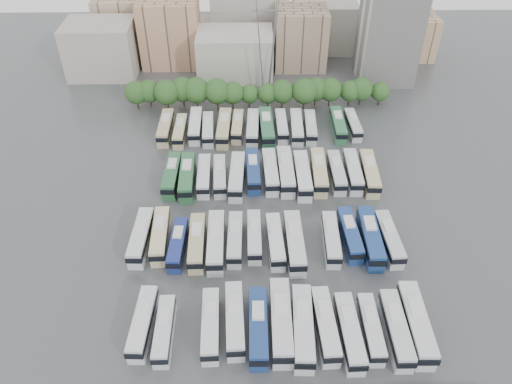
{
  "coord_description": "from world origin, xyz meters",
  "views": [
    {
      "loc": [
        -2.49,
        -67.18,
        62.18
      ],
      "look_at": [
        -1.3,
        5.1,
        3.0
      ],
      "focal_mm": 35.0,
      "sensor_mm": 36.0,
      "label": 1
    }
  ],
  "objects_px": {
    "bus_r2_s1": "(172,175)",
    "bus_r2_s12": "(353,171)",
    "apartment_tower": "(389,31)",
    "bus_r2_s8": "(286,171)",
    "bus_r0_s4": "(211,325)",
    "bus_r1_s2": "(178,244)",
    "bus_r0_s6": "(258,327)",
    "bus_r2_s4": "(220,176)",
    "bus_r3_s10": "(310,127)",
    "bus_r3_s9": "(297,127)",
    "bus_r1_s8": "(295,242)",
    "bus_r3_s1": "(180,131)",
    "bus_r3_s6": "(253,128)",
    "bus_r1_s1": "(160,235)",
    "bus_r1_s11": "(350,234)",
    "bus_r1_s4": "(216,242)",
    "bus_r1_s10": "(331,239)",
    "bus_r3_s3": "(208,129)",
    "electricity_pylon": "(267,21)",
    "bus_r2_s3": "(204,176)",
    "bus_r0_s13": "(416,323)",
    "bus_r3_s0": "(166,127)",
    "bus_r3_s12": "(338,125)",
    "bus_r1_s3": "(197,242)",
    "bus_r1_s12": "(370,238)",
    "bus_r0_s7": "(281,321)",
    "bus_r2_s11": "(336,172)",
    "bus_r0_s12": "(396,329)",
    "bus_r3_s7": "(267,127)",
    "bus_r0_s2": "(164,330)",
    "bus_r0_s10": "(349,332)",
    "bus_r3_s5": "(238,126)",
    "bus_r2_s10": "(319,172)",
    "bus_r2_s9": "(302,175)",
    "bus_r2_s5": "(237,176)",
    "bus_r0_s1": "(143,323)",
    "bus_r0_s9": "(325,325)",
    "bus_r1_s13": "(389,238)",
    "bus_r2_s6": "(253,171)",
    "bus_r1_s0": "(141,237)",
    "bus_r0_s5": "(235,320)",
    "bus_r3_s4": "(224,128)",
    "bus_r2_s2": "(187,177)",
    "bus_r1_s6": "(254,236)"
  },
  "relations": [
    {
      "from": "bus_r1_s3",
      "to": "bus_r1_s12",
      "type": "relative_size",
      "value": 0.91
    },
    {
      "from": "bus_r0_s7",
      "to": "bus_r2_s11",
      "type": "relative_size",
      "value": 1.16
    },
    {
      "from": "bus_r3_s6",
      "to": "bus_r3_s10",
      "type": "distance_m",
      "value": 13.17
    },
    {
      "from": "bus_r1_s0",
      "to": "bus_r0_s5",
      "type": "bearing_deg",
      "value": -44.84
    },
    {
      "from": "bus_r1_s1",
      "to": "bus_r3_s4",
      "type": "bearing_deg",
      "value": 71.48
    },
    {
      "from": "apartment_tower",
      "to": "bus_r2_s8",
      "type": "height_order",
      "value": "apartment_tower"
    },
    {
      "from": "bus_r3_s12",
      "to": "bus_r0_s13",
      "type": "bearing_deg",
      "value": -86.12
    },
    {
      "from": "bus_r1_s8",
      "to": "bus_r2_s8",
      "type": "distance_m",
      "value": 20.14
    },
    {
      "from": "bus_r0_s4",
      "to": "bus_r1_s2",
      "type": "height_order",
      "value": "bus_r0_s4"
    },
    {
      "from": "electricity_pylon",
      "to": "bus_r3_s3",
      "type": "distance_m",
      "value": 30.05
    },
    {
      "from": "bus_r3_s3",
      "to": "bus_r3_s6",
      "type": "bearing_deg",
      "value": -1.59
    },
    {
      "from": "bus_r2_s12",
      "to": "bus_r3_s10",
      "type": "height_order",
      "value": "bus_r2_s12"
    },
    {
      "from": "bus_r1_s13",
      "to": "bus_r2_s6",
      "type": "relative_size",
      "value": 0.98
    },
    {
      "from": "bus_r0_s2",
      "to": "bus_r0_s10",
      "type": "xyz_separation_m",
      "value": [
        26.41,
        -0.88,
        0.21
      ]
    },
    {
      "from": "bus_r1_s11",
      "to": "bus_r2_s1",
      "type": "height_order",
      "value": "bus_r2_s1"
    },
    {
      "from": "apartment_tower",
      "to": "bus_r1_s12",
      "type": "distance_m",
      "value": 67.18
    },
    {
      "from": "bus_r3_s1",
      "to": "bus_r3_s6",
      "type": "distance_m",
      "value": 16.4
    },
    {
      "from": "bus_r2_s2",
      "to": "bus_r1_s8",
      "type": "bearing_deg",
      "value": -44.97
    },
    {
      "from": "bus_r1_s6",
      "to": "bus_r3_s5",
      "type": "relative_size",
      "value": 1.0
    },
    {
      "from": "bus_r0_s12",
      "to": "bus_r3_s1",
      "type": "bearing_deg",
      "value": 124.16
    },
    {
      "from": "bus_r3_s1",
      "to": "bus_r0_s13",
      "type": "bearing_deg",
      "value": -52.93
    },
    {
      "from": "bus_r1_s10",
      "to": "bus_r3_s3",
      "type": "distance_m",
      "value": 42.5
    },
    {
      "from": "bus_r2_s3",
      "to": "bus_r3_s0",
      "type": "xyz_separation_m",
      "value": [
        -9.89,
        18.11,
        0.1
      ]
    },
    {
      "from": "bus_r2_s11",
      "to": "bus_r3_s0",
      "type": "xyz_separation_m",
      "value": [
        -36.46,
        17.41,
        0.05
      ]
    },
    {
      "from": "bus_r2_s11",
      "to": "bus_r3_s6",
      "type": "distance_m",
      "value": 23.71
    },
    {
      "from": "bus_r2_s6",
      "to": "bus_r3_s0",
      "type": "bearing_deg",
      "value": 137.93
    },
    {
      "from": "bus_r0_s6",
      "to": "bus_r2_s4",
      "type": "relative_size",
      "value": 1.09
    },
    {
      "from": "bus_r2_s4",
      "to": "bus_r3_s3",
      "type": "bearing_deg",
      "value": 98.05
    },
    {
      "from": "electricity_pylon",
      "to": "bus_r2_s3",
      "type": "bearing_deg",
      "value": -109.59
    },
    {
      "from": "bus_r0_s9",
      "to": "bus_r3_s1",
      "type": "bearing_deg",
      "value": 113.75
    },
    {
      "from": "bus_r2_s11",
      "to": "bus_r3_s1",
      "type": "relative_size",
      "value": 1.07
    },
    {
      "from": "bus_r2_s1",
      "to": "bus_r2_s12",
      "type": "xyz_separation_m",
      "value": [
        36.3,
        0.68,
        -0.01
      ]
    },
    {
      "from": "bus_r0_s12",
      "to": "bus_r3_s7",
      "type": "xyz_separation_m",
      "value": [
        -16.75,
        54.14,
        0.16
      ]
    },
    {
      "from": "bus_r1_s2",
      "to": "bus_r3_s7",
      "type": "bearing_deg",
      "value": 68.12
    },
    {
      "from": "bus_r3_s12",
      "to": "bus_r1_s3",
      "type": "bearing_deg",
      "value": -127.89
    },
    {
      "from": "bus_r2_s10",
      "to": "bus_r0_s9",
      "type": "bearing_deg",
      "value": -93.03
    },
    {
      "from": "bus_r1_s3",
      "to": "bus_r2_s4",
      "type": "height_order",
      "value": "bus_r1_s3"
    },
    {
      "from": "bus_r1_s11",
      "to": "bus_r2_s9",
      "type": "xyz_separation_m",
      "value": [
        -6.76,
        16.78,
        0.21
      ]
    },
    {
      "from": "bus_r1_s2",
      "to": "bus_r2_s1",
      "type": "xyz_separation_m",
      "value": [
        -3.15,
        19.22,
        0.21
      ]
    },
    {
      "from": "bus_r2_s1",
      "to": "bus_r3_s9",
      "type": "bearing_deg",
      "value": 34.8
    },
    {
      "from": "bus_r0_s2",
      "to": "bus_r0_s9",
      "type": "bearing_deg",
      "value": 0.39
    },
    {
      "from": "bus_r3_s4",
      "to": "bus_r3_s9",
      "type": "distance_m",
      "value": 16.47
    },
    {
      "from": "apartment_tower",
      "to": "bus_r1_s1",
      "type": "xyz_separation_m",
      "value": [
        -52.01,
        -63.04,
        -11.15
      ]
    },
    {
      "from": "bus_r0_s1",
      "to": "bus_r2_s4",
      "type": "relative_size",
      "value": 1.04
    },
    {
      "from": "bus_r0_s13",
      "to": "bus_r2_s5",
      "type": "bearing_deg",
      "value": 127.54
    },
    {
      "from": "bus_r3_s5",
      "to": "bus_r2_s10",
      "type": "bearing_deg",
      "value": -44.68
    },
    {
      "from": "bus_r3_s6",
      "to": "bus_r0_s6",
      "type": "bearing_deg",
      "value": -87.68
    },
    {
      "from": "bus_r1_s4",
      "to": "bus_r1_s11",
      "type": "relative_size",
      "value": 1.1
    },
    {
      "from": "bus_r0_s12",
      "to": "bus_r1_s12",
      "type": "bearing_deg",
      "value": 90.45
    },
    {
      "from": "bus_r2_s10",
      "to": "bus_r3_s1",
      "type": "relative_size",
      "value": 1.18
    }
  ]
}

